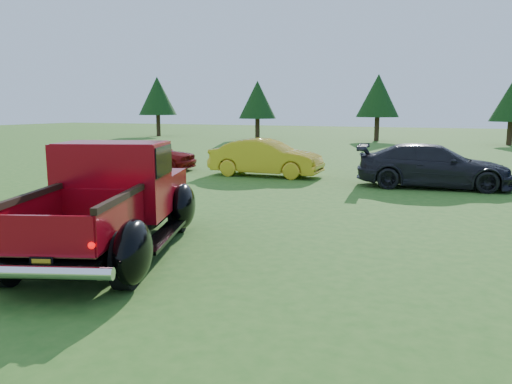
{
  "coord_description": "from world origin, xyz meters",
  "views": [
    {
      "loc": [
        3.56,
        -7.64,
        2.47
      ],
      "look_at": [
        0.2,
        0.2,
        1.03
      ],
      "focal_mm": 35.0,
      "sensor_mm": 36.0,
      "label": 1
    }
  ],
  "objects_px": {
    "tree_west": "(257,100)",
    "show_car_red": "(150,154)",
    "show_car_grey": "(433,166)",
    "tree_far_west": "(157,96)",
    "tree_mid_left": "(378,96)",
    "show_car_yellow": "(266,158)",
    "pickup_truck": "(114,198)"
  },
  "relations": [
    {
      "from": "show_car_yellow",
      "to": "tree_far_west",
      "type": "bearing_deg",
      "value": 39.78
    },
    {
      "from": "tree_west",
      "to": "tree_far_west",
      "type": "bearing_deg",
      "value": 174.29
    },
    {
      "from": "pickup_truck",
      "to": "show_car_yellow",
      "type": "relative_size",
      "value": 1.32
    },
    {
      "from": "tree_west",
      "to": "show_car_grey",
      "type": "bearing_deg",
      "value": -54.13
    },
    {
      "from": "tree_far_west",
      "to": "show_car_grey",
      "type": "xyz_separation_m",
      "value": [
        24.55,
        -21.12,
        -2.84
      ]
    },
    {
      "from": "pickup_truck",
      "to": "show_car_yellow",
      "type": "xyz_separation_m",
      "value": [
        -1.11,
        9.91,
        -0.22
      ]
    },
    {
      "from": "tree_far_west",
      "to": "tree_mid_left",
      "type": "height_order",
      "value": "tree_far_west"
    },
    {
      "from": "pickup_truck",
      "to": "show_car_yellow",
      "type": "bearing_deg",
      "value": 77.0
    },
    {
      "from": "tree_mid_left",
      "to": "pickup_truck",
      "type": "distance_m",
      "value": 31.75
    },
    {
      "from": "show_car_red",
      "to": "pickup_truck",
      "type": "bearing_deg",
      "value": -154.05
    },
    {
      "from": "show_car_grey",
      "to": "show_car_red",
      "type": "bearing_deg",
      "value": 81.57
    },
    {
      "from": "tree_west",
      "to": "tree_mid_left",
      "type": "xyz_separation_m",
      "value": [
        9.0,
        2.0,
        0.27
      ]
    },
    {
      "from": "tree_west",
      "to": "show_car_red",
      "type": "xyz_separation_m",
      "value": [
        3.71,
        -19.83,
        -2.47
      ]
    },
    {
      "from": "show_car_grey",
      "to": "tree_far_west",
      "type": "bearing_deg",
      "value": 42.41
    },
    {
      "from": "tree_mid_left",
      "to": "tree_far_west",
      "type": "bearing_deg",
      "value": -176.99
    },
    {
      "from": "pickup_truck",
      "to": "show_car_red",
      "type": "distance_m",
      "value": 11.57
    },
    {
      "from": "tree_far_west",
      "to": "tree_west",
      "type": "bearing_deg",
      "value": -5.71
    },
    {
      "from": "tree_mid_left",
      "to": "show_car_yellow",
      "type": "xyz_separation_m",
      "value": [
        -0.28,
        -21.74,
        -2.71
      ]
    },
    {
      "from": "pickup_truck",
      "to": "show_car_grey",
      "type": "xyz_separation_m",
      "value": [
        4.72,
        9.53,
        -0.22
      ]
    },
    {
      "from": "show_car_grey",
      "to": "show_car_yellow",
      "type": "bearing_deg",
      "value": 79.34
    },
    {
      "from": "tree_mid_left",
      "to": "pickup_truck",
      "type": "relative_size",
      "value": 0.92
    },
    {
      "from": "tree_west",
      "to": "show_car_yellow",
      "type": "bearing_deg",
      "value": -66.17
    },
    {
      "from": "show_car_yellow",
      "to": "show_car_grey",
      "type": "height_order",
      "value": "show_car_grey"
    },
    {
      "from": "tree_far_west",
      "to": "show_car_red",
      "type": "height_order",
      "value": "tree_far_west"
    },
    {
      "from": "tree_far_west",
      "to": "show_car_red",
      "type": "bearing_deg",
      "value": -56.65
    },
    {
      "from": "tree_west",
      "to": "show_car_grey",
      "type": "relative_size",
      "value": 0.98
    },
    {
      "from": "tree_west",
      "to": "show_car_yellow",
      "type": "height_order",
      "value": "tree_west"
    },
    {
      "from": "tree_far_west",
      "to": "show_car_grey",
      "type": "height_order",
      "value": "tree_far_west"
    },
    {
      "from": "tree_far_west",
      "to": "show_car_red",
      "type": "xyz_separation_m",
      "value": [
        13.71,
        -20.83,
        -2.89
      ]
    },
    {
      "from": "tree_west",
      "to": "show_car_grey",
      "type": "xyz_separation_m",
      "value": [
        14.55,
        -20.12,
        -2.43
      ]
    },
    {
      "from": "show_car_red",
      "to": "show_car_grey",
      "type": "relative_size",
      "value": 0.79
    },
    {
      "from": "tree_far_west",
      "to": "tree_west",
      "type": "height_order",
      "value": "tree_far_west"
    }
  ]
}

